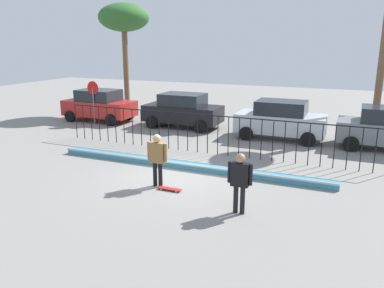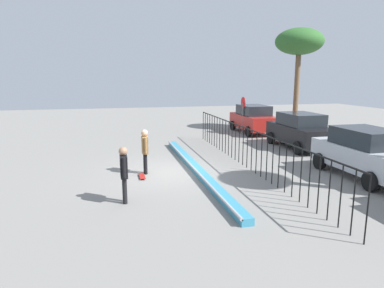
{
  "view_description": "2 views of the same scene",
  "coord_description": "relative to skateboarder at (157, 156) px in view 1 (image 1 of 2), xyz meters",
  "views": [
    {
      "loc": [
        5.69,
        -11.63,
        4.7
      ],
      "look_at": [
        0.36,
        0.82,
        1.07
      ],
      "focal_mm": 36.0,
      "sensor_mm": 36.0,
      "label": 1
    },
    {
      "loc": [
        13.14,
        -2.26,
        3.82
      ],
      "look_at": [
        0.51,
        0.8,
        1.25
      ],
      "focal_mm": 31.82,
      "sensor_mm": 36.0,
      "label": 2
    }
  ],
  "objects": [
    {
      "name": "ground_plane",
      "position": [
        0.12,
        0.97,
        -1.07
      ],
      "size": [
        60.0,
        60.0,
        0.0
      ],
      "primitive_type": "plane",
      "color": "gray"
    },
    {
      "name": "bowl_coping_ledge",
      "position": [
        0.12,
        2.04,
        -0.95
      ],
      "size": [
        11.0,
        0.4,
        0.27
      ],
      "color": "teal",
      "rests_on": "ground"
    },
    {
      "name": "perimeter_fence",
      "position": [
        0.12,
        4.31,
        -0.02
      ],
      "size": [
        14.04,
        0.04,
        1.7
      ],
      "color": "black",
      "rests_on": "ground"
    },
    {
      "name": "skateboarder",
      "position": [
        0.0,
        0.0,
        0.0
      ],
      "size": [
        0.72,
        0.27,
        1.78
      ],
      "rotation": [
        0.0,
        0.0,
        0.1
      ],
      "color": "black",
      "rests_on": "ground"
    },
    {
      "name": "skateboard",
      "position": [
        0.53,
        -0.19,
        -1.01
      ],
      "size": [
        0.8,
        0.2,
        0.07
      ],
      "rotation": [
        0.0,
        0.0,
        -0.35
      ],
      "color": "#A51E19",
      "rests_on": "ground"
    },
    {
      "name": "camera_operator",
      "position": [
        3.09,
        -0.95,
        -0.02
      ],
      "size": [
        0.71,
        0.27,
        1.76
      ],
      "rotation": [
        0.0,
        0.0,
        2.84
      ],
      "color": "black",
      "rests_on": "ground"
    },
    {
      "name": "parked_car_red",
      "position": [
        -8.43,
        8.32,
        -0.1
      ],
      "size": [
        4.3,
        2.12,
        1.9
      ],
      "rotation": [
        0.0,
        0.0,
        0.07
      ],
      "color": "#B2231E",
      "rests_on": "ground"
    },
    {
      "name": "parked_car_black",
      "position": [
        -3.04,
        8.68,
        -0.1
      ],
      "size": [
        4.3,
        2.12,
        1.9
      ],
      "rotation": [
        0.0,
        0.0,
        -0.01
      ],
      "color": "black",
      "rests_on": "ground"
    },
    {
      "name": "parked_car_silver",
      "position": [
        2.51,
        8.14,
        -0.1
      ],
      "size": [
        4.3,
        2.12,
        1.9
      ],
      "rotation": [
        0.0,
        0.0,
        -0.05
      ],
      "color": "#B7BABF",
      "rests_on": "ground"
    },
    {
      "name": "stop_sign",
      "position": [
        -8.12,
        7.41,
        0.55
      ],
      "size": [
        0.76,
        0.07,
        2.5
      ],
      "color": "slate",
      "rests_on": "ground"
    },
    {
      "name": "palm_tree_short",
      "position": [
        -8.49,
        11.54,
        5.0
      ],
      "size": [
        3.28,
        3.28,
        7.09
      ],
      "color": "brown",
      "rests_on": "ground"
    }
  ]
}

